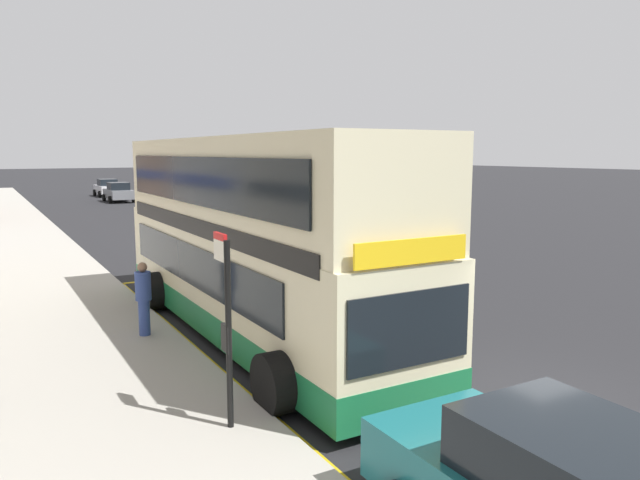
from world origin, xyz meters
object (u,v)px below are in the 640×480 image
object	(u,v)px
double_decker_bus	(250,244)
parked_car_grey_across	(118,192)
parked_car_white_behind	(163,195)
parked_car_white_ahead	(107,188)
bus_stop_sign	(226,316)
pedestrian_waiting_near_sign	(143,296)

from	to	relation	value
double_decker_bus	parked_car_grey_across	size ratio (longest dim) A/B	2.75
double_decker_bus	parked_car_white_behind	world-z (taller)	double_decker_bus
parked_car_grey_across	parked_car_white_behind	distance (m)	5.35
parked_car_grey_across	parked_car_white_ahead	bearing A→B (deg)	-93.89
double_decker_bus	parked_car_white_ahead	size ratio (longest dim) A/B	2.75
parked_car_white_behind	parked_car_grey_across	bearing A→B (deg)	-64.45
double_decker_bus	bus_stop_sign	bearing A→B (deg)	-117.02
double_decker_bus	parked_car_white_ahead	xyz separation A→B (m)	(5.53, 46.64, -1.27)
pedestrian_waiting_near_sign	bus_stop_sign	bearing A→B (deg)	-90.17
parked_car_white_ahead	parked_car_grey_across	bearing A→B (deg)	84.68
parked_car_grey_across	parked_car_white_behind	xyz separation A→B (m)	(2.42, -4.77, 0.00)
parked_car_white_ahead	parked_car_white_behind	bearing A→B (deg)	97.68
pedestrian_waiting_near_sign	parked_car_white_behind	bearing A→B (deg)	74.05
parked_car_grey_across	pedestrian_waiting_near_sign	size ratio (longest dim) A/B	2.61
parked_car_white_ahead	parked_car_white_behind	distance (m)	12.04
bus_stop_sign	parked_car_white_ahead	size ratio (longest dim) A/B	0.67
parked_car_white_behind	pedestrian_waiting_near_sign	size ratio (longest dim) A/B	2.61
double_decker_bus	parked_car_white_ahead	distance (m)	46.98
parked_car_grey_across	pedestrian_waiting_near_sign	world-z (taller)	pedestrian_waiting_near_sign
parked_car_white_ahead	parked_car_white_behind	world-z (taller)	same
bus_stop_sign	parked_car_grey_across	size ratio (longest dim) A/B	0.67
bus_stop_sign	parked_car_grey_across	world-z (taller)	bus_stop_sign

